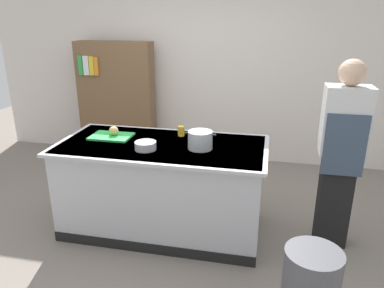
{
  "coord_description": "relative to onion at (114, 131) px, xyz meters",
  "views": [
    {
      "loc": [
        0.96,
        -3.12,
        2.06
      ],
      "look_at": [
        0.25,
        0.2,
        0.85
      ],
      "focal_mm": 34.3,
      "sensor_mm": 36.0,
      "label": 1
    }
  ],
  "objects": [
    {
      "name": "bookshelf",
      "position": [
        -0.7,
        1.7,
        -0.11
      ],
      "size": [
        1.1,
        0.31,
        1.7
      ],
      "color": "brown",
      "rests_on": "ground_plane"
    },
    {
      "name": "onion",
      "position": [
        0.0,
        0.0,
        0.0
      ],
      "size": [
        0.09,
        0.09,
        0.09
      ],
      "primitive_type": "sphere",
      "color": "tan",
      "rests_on": "cutting_board"
    },
    {
      "name": "mixing_bowl",
      "position": [
        0.42,
        -0.27,
        -0.03
      ],
      "size": [
        0.2,
        0.2,
        0.07
      ],
      "primitive_type": "cylinder",
      "color": "#B7BABF",
      "rests_on": "counter_island"
    },
    {
      "name": "back_wall",
      "position": [
        0.52,
        2.0,
        0.53
      ],
      "size": [
        6.4,
        0.12,
        3.0
      ],
      "primitive_type": "cube",
      "color": "silver",
      "rests_on": "ground_plane"
    },
    {
      "name": "ground_plane",
      "position": [
        0.52,
        -0.1,
        -0.97
      ],
      "size": [
        10.0,
        10.0,
        0.0
      ],
      "primitive_type": "plane",
      "color": "slate"
    },
    {
      "name": "juice_cup",
      "position": [
        0.64,
        0.18,
        -0.02
      ],
      "size": [
        0.07,
        0.07,
        0.1
      ],
      "primitive_type": "cylinder",
      "color": "yellow",
      "rests_on": "counter_island"
    },
    {
      "name": "cutting_board",
      "position": [
        -0.02,
        -0.01,
        -0.06
      ],
      "size": [
        0.4,
        0.28,
        0.02
      ],
      "primitive_type": "cube",
      "color": "green",
      "rests_on": "counter_island"
    },
    {
      "name": "stock_pot",
      "position": [
        0.9,
        -0.14,
        0.02
      ],
      "size": [
        0.29,
        0.22,
        0.17
      ],
      "color": "#B7BABF",
      "rests_on": "counter_island"
    },
    {
      "name": "counter_island",
      "position": [
        0.52,
        -0.1,
        -0.5
      ],
      "size": [
        1.98,
        0.98,
        0.9
      ],
      "color": "#B7BABF",
      "rests_on": "ground_plane"
    },
    {
      "name": "person_chef",
      "position": [
        2.13,
        -0.02,
        -0.05
      ],
      "size": [
        0.38,
        0.25,
        1.72
      ],
      "rotation": [
        0.0,
        0.0,
        1.24
      ],
      "color": "black",
      "rests_on": "ground_plane"
    }
  ]
}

